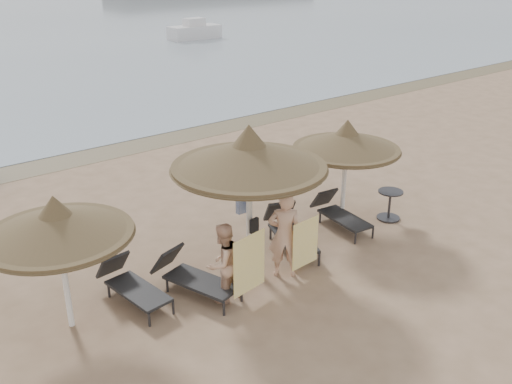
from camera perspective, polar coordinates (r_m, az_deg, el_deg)
ground at (r=11.68m, az=-0.19°, el=-8.86°), size 160.00×160.00×0.00m
wet_sand_strip at (r=19.26m, az=-17.86°, el=3.16°), size 200.00×1.60×0.01m
palapa_left at (r=9.96m, az=-19.30°, el=-3.05°), size 2.54×2.54×2.52m
palapa_center at (r=11.14m, az=-0.71°, el=3.65°), size 3.13×3.13×3.11m
palapa_right at (r=13.62m, az=9.04°, el=5.06°), size 2.58×2.58×2.56m
lounger_far_left at (r=11.18m, az=-12.43°, el=-8.91°), size 0.78×1.82×0.79m
lounger_near_left at (r=11.21m, az=-6.48°, el=-8.26°), size 1.12×1.94×0.83m
lounger_near_right at (r=12.83m, az=3.31°, el=-3.80°), size 1.30×2.05×0.87m
lounger_far_right at (r=13.88m, az=8.26°, el=-2.03°), size 0.79×1.81×0.78m
side_table at (r=14.48m, az=13.19°, el=-1.35°), size 0.62×0.62×0.74m
person_left at (r=10.66m, az=-3.33°, el=-6.51°), size 0.93×0.69×1.84m
person_right at (r=11.39m, az=2.88°, el=-3.59°), size 1.17×1.11×2.14m
towel_left at (r=10.65m, az=-0.67°, el=-7.16°), size 0.83×0.15×1.18m
towel_right at (r=11.60m, az=4.97°, el=-5.10°), size 0.74×0.07×1.04m
bag_patterned at (r=11.67m, az=-1.23°, el=-1.05°), size 0.34×0.12×0.43m
bag_dark at (r=11.59m, az=-0.19°, el=-3.36°), size 0.22×0.11×0.30m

